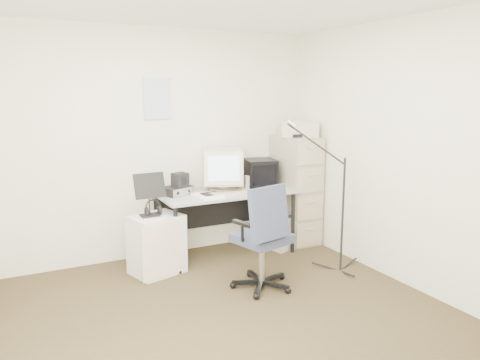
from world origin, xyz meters
name	(u,v)px	position (x,y,z in m)	size (l,w,h in m)	color
floor	(233,321)	(0.00, 0.00, -0.01)	(3.60, 3.60, 0.01)	black
wall_back	(160,145)	(0.00, 1.80, 1.25)	(3.60, 0.02, 2.50)	beige
wall_front	(419,231)	(0.00, -1.80, 1.25)	(3.60, 0.02, 2.50)	beige
wall_right	(405,154)	(1.80, 0.00, 1.25)	(0.02, 3.60, 2.50)	beige
wall_calendar	(157,98)	(-0.02, 1.79, 1.75)	(0.30, 0.02, 0.44)	white
filing_cabinet	(296,190)	(1.58, 1.48, 0.65)	(0.40, 0.60, 1.30)	gray
printer	(298,129)	(1.58, 1.45, 1.38)	(0.43, 0.30, 0.17)	silver
desk	(226,223)	(0.63, 1.45, 0.36)	(1.50, 0.70, 0.73)	#9A9B98
crt_monitor	(223,170)	(0.62, 1.49, 0.96)	(0.42, 0.44, 0.47)	silver
crt_tv	(260,172)	(1.13, 1.57, 0.88)	(0.34, 0.36, 0.31)	black
desk_speaker	(248,182)	(0.94, 1.50, 0.80)	(0.08, 0.08, 0.14)	beige
keyboard	(229,193)	(0.60, 1.31, 0.74)	(0.50, 0.18, 0.03)	silver
mouse	(261,190)	(0.97, 1.26, 0.75)	(0.06, 0.10, 0.03)	black
radio_receiver	(177,190)	(0.09, 1.54, 0.77)	(0.31, 0.22, 0.09)	black
radio_speaker	(180,180)	(0.12, 1.52, 0.89)	(0.15, 0.14, 0.15)	black
papers	(208,196)	(0.34, 1.29, 0.74)	(0.24, 0.33, 0.02)	white
pc_tower	(274,230)	(1.23, 1.40, 0.21)	(0.20, 0.45, 0.42)	silver
office_chair	(262,236)	(0.53, 0.46, 0.51)	(0.59, 0.59, 1.01)	#363E54
side_cart	(157,244)	(-0.24, 1.26, 0.30)	(0.49, 0.39, 0.60)	silver
music_stand	(149,194)	(-0.30, 1.28, 0.83)	(0.31, 0.16, 0.45)	black
headphones	(153,210)	(-0.26, 1.28, 0.66)	(0.18, 0.18, 0.03)	black
mic_stand	(343,198)	(1.47, 0.46, 0.77)	(0.02, 0.02, 1.54)	black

